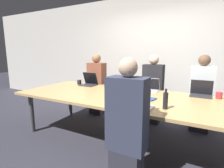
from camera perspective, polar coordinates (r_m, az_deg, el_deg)
ground_plane at (r=3.09m, az=5.40°, el=-17.91°), size 24.00×24.00×0.00m
curtain_wall at (r=4.37m, az=14.70°, el=9.22°), size 12.00×0.06×2.80m
conference_table at (r=2.82m, az=5.65°, el=-4.98°), size 3.79×1.39×0.77m
laptop_far_left at (r=3.74m, az=-7.44°, el=0.79°), size 0.32×0.28×0.27m
person_far_left at (r=4.15m, az=-4.98°, el=-0.36°), size 0.40×0.24×1.43m
cup_far_left at (r=3.88m, az=-10.64°, el=0.59°), size 0.09×0.09×0.09m
laptop_far_right at (r=3.14m, az=27.08°, el=-2.19°), size 0.33×0.24×0.25m
person_far_right at (r=3.59m, az=27.12°, el=-3.23°), size 0.40×0.24×1.42m
cup_far_right at (r=3.09m, az=31.56°, el=-3.19°), size 0.09×0.09×0.10m
laptop_far_center at (r=3.23m, az=12.29°, el=-1.02°), size 0.32×0.24×0.23m
person_far_center at (r=3.67m, az=13.15°, el=-2.19°), size 0.40×0.24×1.41m
cup_far_center at (r=3.32m, az=8.49°, el=-1.00°), size 0.07×0.07×0.09m
laptop_near_midright at (r=2.17m, az=8.81°, el=-6.27°), size 0.31×0.25×0.26m
person_near_midright at (r=1.88m, az=4.95°, el=-14.21°), size 0.40×0.24×1.41m
bottle_near_midright at (r=2.25m, az=17.06°, el=-5.12°), size 0.06×0.06×0.26m
stapler at (r=2.66m, az=6.08°, el=-4.21°), size 0.10×0.15×0.05m
notebook at (r=2.65m, az=11.98°, el=-4.77°), size 0.21×0.20×0.02m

